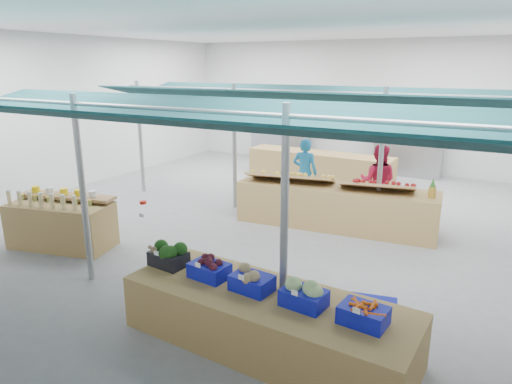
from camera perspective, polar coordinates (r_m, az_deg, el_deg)
floor at (r=10.44m, az=0.61°, el=-3.39°), size 13.00×13.00×0.00m
hall at (r=11.18m, az=4.26°, el=11.70°), size 13.00×13.00×13.00m
pole_grid at (r=8.14m, az=-0.63°, el=4.34°), size 10.00×4.60×3.00m
awnings at (r=8.00m, az=-0.65°, el=11.15°), size 9.50×7.08×0.30m
back_shelving_left at (r=16.53m, az=3.01°, el=7.26°), size 2.00×0.50×2.00m
back_shelving_right at (r=15.11m, az=18.56°, el=5.68°), size 2.00×0.50×2.00m
bottle_shelf at (r=9.56m, az=-23.03°, el=-3.57°), size 2.10×1.55×1.14m
veg_counter at (r=5.86m, az=1.24°, el=-15.73°), size 3.71×1.39×0.71m
fruit_counter at (r=9.98m, az=9.88°, el=-1.82°), size 4.30×1.43×0.90m
far_counter at (r=14.18m, az=7.91°, el=3.29°), size 4.55×1.06×0.81m
crate_stack at (r=5.94m, az=14.20°, el=-16.03°), size 0.63×0.50×0.67m
vendor_left at (r=11.28m, az=6.11°, el=2.43°), size 0.65×0.47×1.69m
vendor_right at (r=10.73m, az=14.97°, el=1.29°), size 0.88×0.72×1.69m
crate_broccoli at (r=6.48m, az=-10.89°, el=-7.71°), size 0.53×0.43×0.35m
crate_beets at (r=6.06m, az=-5.86°, el=-9.45°), size 0.53×0.43×0.29m
crate_celeriac at (r=5.71m, az=-0.52°, el=-10.89°), size 0.53×0.43×0.31m
crate_cabbage at (r=5.40m, az=6.02°, el=-12.48°), size 0.53×0.43×0.35m
crate_carrots at (r=5.20m, az=13.29°, el=-14.65°), size 0.53×0.43×0.29m
sparrow at (r=6.47m, az=-12.76°, el=-7.01°), size 0.12×0.09×0.11m
pole_ribbon at (r=8.15m, az=-13.96°, el=-1.42°), size 0.12×0.12×0.28m
apple_heap_yellow at (r=9.99m, az=4.30°, el=2.07°), size 2.00×1.07×0.27m
apple_heap_red at (r=9.56m, az=14.87°, el=0.97°), size 1.61×0.99×0.27m
pineapple at (r=9.48m, az=21.18°, el=0.39°), size 0.14×0.14×0.39m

